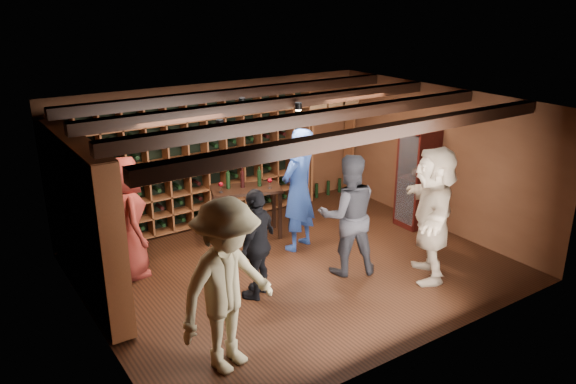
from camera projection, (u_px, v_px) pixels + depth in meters
ground at (296, 267)px, 8.59m from camera, size 6.00×6.00×0.00m
room_shell at (295, 110)px, 7.81m from camera, size 6.00×6.00×6.00m
wine_rack_back at (196, 164)px, 9.75m from camera, size 4.65×0.30×2.20m
wine_rack_left at (84, 220)px, 7.37m from camera, size 0.30×2.65×2.20m
crate_shelf at (330, 120)px, 11.14m from camera, size 1.20×0.32×2.07m
display_cabinet at (417, 180)px, 9.87m from camera, size 0.55×0.50×1.75m
man_blue_shirt at (298, 190)px, 8.93m from camera, size 0.85×0.70×2.00m
man_grey_suit at (348, 215)px, 8.16m from camera, size 1.09×0.99×1.83m
guest_red_floral at (126, 218)px, 8.06m from camera, size 0.59×0.89×1.82m
guest_woman_black at (257, 244)px, 7.54m from camera, size 0.97×0.83×1.56m
guest_khaki at (227, 287)px, 6.00m from camera, size 1.45×1.08×2.00m
guest_beige at (433, 214)px, 8.00m from camera, size 1.61×1.80×1.98m
tasting_table at (246, 194)px, 9.44m from camera, size 1.29×0.93×1.15m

